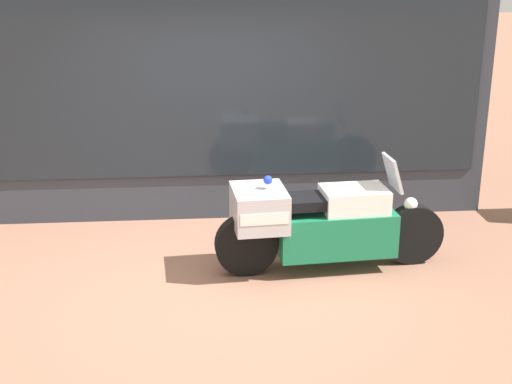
# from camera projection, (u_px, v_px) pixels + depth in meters

# --- Properties ---
(ground_plane) EXTENTS (60.00, 60.00, 0.00)m
(ground_plane) POSITION_uv_depth(u_px,v_px,m) (214.00, 285.00, 6.90)
(ground_plane) COLOR #8E604C
(shop_building) EXTENTS (6.65, 0.55, 3.53)m
(shop_building) POSITION_uv_depth(u_px,v_px,m) (175.00, 69.00, 8.18)
(shop_building) COLOR #333842
(shop_building) RESTS_ON ground
(window_display) EXTENTS (5.47, 0.30, 2.07)m
(window_display) POSITION_uv_depth(u_px,v_px,m) (233.00, 173.00, 8.68)
(window_display) COLOR slate
(window_display) RESTS_ON ground
(paramedic_motorcycle) EXTENTS (2.35, 0.69, 1.16)m
(paramedic_motorcycle) POSITION_uv_depth(u_px,v_px,m) (318.00, 222.00, 7.08)
(paramedic_motorcycle) COLOR black
(paramedic_motorcycle) RESTS_ON ground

